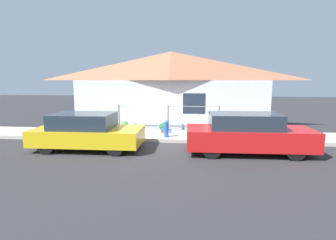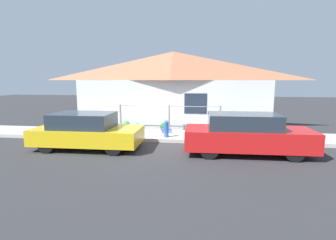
{
  "view_description": "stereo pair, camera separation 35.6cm",
  "coord_description": "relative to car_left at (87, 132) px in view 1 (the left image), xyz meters",
  "views": [
    {
      "loc": [
        1.22,
        -10.42,
        2.59
      ],
      "look_at": [
        0.17,
        0.3,
        0.9
      ],
      "focal_mm": 28.0,
      "sensor_mm": 36.0,
      "label": 1
    },
    {
      "loc": [
        1.57,
        -10.38,
        2.59
      ],
      "look_at": [
        0.17,
        0.3,
        0.9
      ],
      "focal_mm": 28.0,
      "sensor_mm": 36.0,
      "label": 2
    }
  ],
  "objects": [
    {
      "name": "ground_plane",
      "position": [
        2.69,
        1.28,
        -0.67
      ],
      "size": [
        60.0,
        60.0,
        0.0
      ],
      "primitive_type": "plane",
      "color": "#2D2D30"
    },
    {
      "name": "sidewalk",
      "position": [
        2.69,
        2.3,
        -0.6
      ],
      "size": [
        24.0,
        2.05,
        0.15
      ],
      "color": "#B2AFA8",
      "rests_on": "ground_plane"
    },
    {
      "name": "house",
      "position": [
        2.69,
        4.88,
        2.44
      ],
      "size": [
        10.3,
        2.23,
        4.02
      ],
      "color": "silver",
      "rests_on": "ground_plane"
    },
    {
      "name": "fence",
      "position": [
        2.69,
        3.18,
        0.14
      ],
      "size": [
        4.9,
        0.1,
        1.21
      ],
      "color": "gray",
      "rests_on": "sidewalk"
    },
    {
      "name": "car_left",
      "position": [
        0.0,
        0.0,
        0.0
      ],
      "size": [
        3.97,
        1.79,
        1.35
      ],
      "rotation": [
        0.0,
        0.0,
        0.01
      ],
      "color": "gold",
      "rests_on": "ground_plane"
    },
    {
      "name": "car_right",
      "position": [
        5.8,
        -0.0,
        0.04
      ],
      "size": [
        4.32,
        1.72,
        1.42
      ],
      "rotation": [
        0.0,
        0.0,
        0.02
      ],
      "color": "red",
      "rests_on": "ground_plane"
    },
    {
      "name": "fire_hydrant",
      "position": [
        2.78,
        1.66,
        -0.14
      ],
      "size": [
        0.46,
        0.21,
        0.73
      ],
      "color": "blue",
      "rests_on": "sidewalk"
    },
    {
      "name": "potted_plant_near_hydrant",
      "position": [
        2.55,
        2.5,
        -0.26
      ],
      "size": [
        0.37,
        0.37,
        0.48
      ],
      "color": "brown",
      "rests_on": "sidewalk"
    },
    {
      "name": "potted_plant_by_fence",
      "position": [
        0.6,
        3.08,
        -0.29
      ],
      "size": [
        0.34,
        0.34,
        0.44
      ],
      "color": "#9E5638",
      "rests_on": "sidewalk"
    },
    {
      "name": "potted_plant_corner",
      "position": [
        5.62,
        2.61,
        -0.15
      ],
      "size": [
        0.59,
        0.59,
        0.69
      ],
      "color": "brown",
      "rests_on": "sidewalk"
    }
  ]
}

